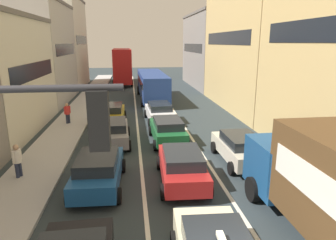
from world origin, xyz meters
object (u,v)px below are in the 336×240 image
object	(u,v)px
coupe_centre_lane_fourth	(159,112)
sedan_left_lane_third	(113,131)
bus_mid_queue_primary	(152,84)
pedestrian_mid_sidewalk	(17,160)
pedestrian_near_kerb	(67,113)
hatchback_centre_lane_third	(168,130)
sedan_right_lane_behind_truck	(240,148)
bus_far_queue_secondary	(122,64)
sedan_left_lane_fourth	(112,113)
sedan_centre_lane_second	(182,165)
wagon_left_lane_second	(98,170)

from	to	relation	value
coupe_centre_lane_fourth	sedan_left_lane_third	bearing A→B (deg)	143.55
bus_mid_queue_primary	pedestrian_mid_sidewalk	distance (m)	19.74
pedestrian_near_kerb	hatchback_centre_lane_third	bearing A→B (deg)	8.86
coupe_centre_lane_fourth	pedestrian_mid_sidewalk	bearing A→B (deg)	139.61
coupe_centre_lane_fourth	sedan_right_lane_behind_truck	world-z (taller)	same
pedestrian_mid_sidewalk	bus_mid_queue_primary	bearing A→B (deg)	-88.67
sedan_left_lane_third	pedestrian_mid_sidewalk	world-z (taller)	pedestrian_mid_sidewalk
bus_mid_queue_primary	bus_far_queue_secondary	bearing A→B (deg)	12.62
sedan_left_lane_fourth	pedestrian_mid_sidewalk	bearing A→B (deg)	159.99
sedan_centre_lane_second	bus_mid_queue_primary	world-z (taller)	bus_mid_queue_primary
sedan_left_lane_fourth	bus_far_queue_secondary	world-z (taller)	bus_far_queue_secondary
sedan_right_lane_behind_truck	pedestrian_mid_sidewalk	distance (m)	10.55
sedan_centre_lane_second	hatchback_centre_lane_third	world-z (taller)	same
wagon_left_lane_second	pedestrian_mid_sidewalk	size ratio (longest dim) A/B	2.63
wagon_left_lane_second	sedan_centre_lane_second	bearing A→B (deg)	-87.12
hatchback_centre_lane_third	pedestrian_near_kerb	xyz separation A→B (m)	(-6.88, 4.86, 0.15)
bus_mid_queue_primary	pedestrian_near_kerb	xyz separation A→B (m)	(-6.95, -9.05, -0.81)
wagon_left_lane_second	sedan_left_lane_fourth	distance (m)	10.50
sedan_left_lane_third	pedestrian_near_kerb	distance (m)	5.99
hatchback_centre_lane_third	bus_mid_queue_primary	bearing A→B (deg)	-1.81
coupe_centre_lane_fourth	sedan_left_lane_fourth	size ratio (longest dim) A/B	1.01
sedan_left_lane_fourth	bus_mid_queue_primary	xyz separation A→B (m)	(3.74, 9.02, 0.96)
coupe_centre_lane_fourth	sedan_centre_lane_second	bearing A→B (deg)	177.07
coupe_centre_lane_fourth	bus_mid_queue_primary	xyz separation A→B (m)	(0.10, 8.93, 0.96)
sedan_left_lane_third	sedan_left_lane_fourth	world-z (taller)	same
sedan_centre_lane_second	pedestrian_near_kerb	world-z (taller)	pedestrian_near_kerb
hatchback_centre_lane_third	bus_far_queue_secondary	size ratio (longest dim) A/B	0.41
sedan_left_lane_fourth	pedestrian_near_kerb	bearing A→B (deg)	91.65
sedan_centre_lane_second	pedestrian_near_kerb	distance (m)	12.46
hatchback_centre_lane_third	sedan_right_lane_behind_truck	xyz separation A→B (m)	(3.27, -3.68, 0.00)
hatchback_centre_lane_third	sedan_right_lane_behind_truck	size ratio (longest dim) A/B	1.01
sedan_centre_lane_second	pedestrian_near_kerb	size ratio (longest dim) A/B	2.63
coupe_centre_lane_fourth	pedestrian_near_kerb	xyz separation A→B (m)	(-6.85, -0.12, 0.15)
sedan_left_lane_fourth	pedestrian_mid_sidewalk	distance (m)	9.96
sedan_centre_lane_second	sedan_left_lane_third	size ratio (longest dim) A/B	1.00
sedan_centre_lane_second	bus_far_queue_secondary	bearing A→B (deg)	7.94
sedan_centre_lane_second	hatchback_centre_lane_third	xyz separation A→B (m)	(0.06, 5.57, 0.00)
sedan_right_lane_behind_truck	pedestrian_near_kerb	size ratio (longest dim) A/B	2.60
wagon_left_lane_second	bus_mid_queue_primary	xyz separation A→B (m)	(3.70, 19.52, 0.96)
sedan_left_lane_third	bus_far_queue_secondary	bearing A→B (deg)	-1.69
coupe_centre_lane_fourth	bus_mid_queue_primary	world-z (taller)	bus_mid_queue_primary
bus_far_queue_secondary	sedan_right_lane_behind_truck	bearing A→B (deg)	-169.58
sedan_left_lane_fourth	bus_mid_queue_primary	bearing A→B (deg)	-21.42
sedan_centre_lane_second	sedan_left_lane_fourth	distance (m)	11.07
hatchback_centre_lane_third	bus_far_queue_secondary	distance (m)	27.95
pedestrian_mid_sidewalk	sedan_right_lane_behind_truck	bearing A→B (deg)	-152.95
sedan_right_lane_behind_truck	pedestrian_mid_sidewalk	world-z (taller)	pedestrian_mid_sidewalk
hatchback_centre_lane_third	bus_mid_queue_primary	world-z (taller)	bus_mid_queue_primary
coupe_centre_lane_fourth	bus_mid_queue_primary	distance (m)	8.98
sedan_left_lane_third	bus_mid_queue_primary	bearing A→B (deg)	-15.40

